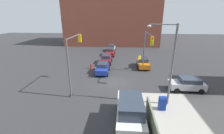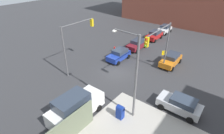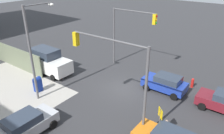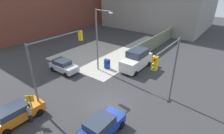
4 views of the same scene
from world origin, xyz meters
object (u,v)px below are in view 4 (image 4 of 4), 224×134
(coupe_orange, at_px, (16,113))
(hatchback_blue, at_px, (102,126))
(street_lamp_corner, at_px, (99,37))
(sedan_silver, at_px, (63,66))
(traffic_signal_se_corner, at_px, (168,65))
(pedestrian_crossing, at_px, (30,114))
(van_white_delivery, at_px, (137,60))
(mailbox_blue, at_px, (107,63))
(traffic_signal_nw_corner, at_px, (54,56))

(coupe_orange, bearing_deg, hatchback_blue, -64.08)
(street_lamp_corner, bearing_deg, sedan_silver, 132.18)
(traffic_signal_se_corner, relative_size, pedestrian_crossing, 4.18)
(street_lamp_corner, bearing_deg, van_white_delivery, -46.15)
(hatchback_blue, height_order, van_white_delivery, van_white_delivery)
(traffic_signal_se_corner, bearing_deg, hatchback_blue, 155.96)
(van_white_delivery, bearing_deg, traffic_signal_se_corner, -134.35)
(coupe_orange, bearing_deg, traffic_signal_se_corner, -45.96)
(traffic_signal_se_corner, height_order, street_lamp_corner, street_lamp_corner)
(mailbox_blue, bearing_deg, traffic_signal_nw_corner, -176.57)
(van_white_delivery, xyz_separation_m, pedestrian_crossing, (-14.46, 2.00, -0.48))
(street_lamp_corner, bearing_deg, hatchback_blue, -138.48)
(traffic_signal_nw_corner, bearing_deg, sedan_silver, 47.81)
(traffic_signal_se_corner, bearing_deg, van_white_delivery, 45.65)
(traffic_signal_se_corner, xyz_separation_m, hatchback_blue, (-5.68, 2.54, -3.78))
(traffic_signal_nw_corner, relative_size, pedestrian_crossing, 4.18)
(hatchback_blue, xyz_separation_m, pedestrian_crossing, (-2.62, 5.76, -0.04))
(hatchback_blue, relative_size, pedestrian_crossing, 2.53)
(mailbox_blue, relative_size, pedestrian_crossing, 0.92)
(traffic_signal_se_corner, height_order, mailbox_blue, traffic_signal_se_corner)
(traffic_signal_se_corner, relative_size, street_lamp_corner, 0.81)
(coupe_orange, relative_size, van_white_delivery, 0.79)
(hatchback_blue, distance_m, van_white_delivery, 12.43)
(street_lamp_corner, height_order, pedestrian_crossing, street_lamp_corner)
(traffic_signal_se_corner, xyz_separation_m, street_lamp_corner, (2.67, 9.93, 0.08))
(street_lamp_corner, xyz_separation_m, van_white_delivery, (3.49, -3.63, -3.42))
(hatchback_blue, bearing_deg, pedestrian_crossing, 114.43)
(sedan_silver, relative_size, hatchback_blue, 1.02)
(traffic_signal_se_corner, height_order, sedan_silver, traffic_signal_se_corner)
(sedan_silver, distance_m, van_white_delivery, 9.86)
(sedan_silver, bearing_deg, pedestrian_crossing, -146.12)
(traffic_signal_se_corner, bearing_deg, sedan_silver, 92.38)
(street_lamp_corner, xyz_separation_m, coupe_orange, (-11.62, -0.68, -3.86))
(hatchback_blue, distance_m, pedestrian_crossing, 6.33)
(traffic_signal_nw_corner, xyz_separation_m, traffic_signal_se_corner, (4.64, -9.00, -0.05))
(traffic_signal_nw_corner, height_order, pedestrian_crossing, traffic_signal_nw_corner)
(van_white_delivery, bearing_deg, coupe_orange, 168.94)
(coupe_orange, height_order, pedestrian_crossing, coupe_orange)
(mailbox_blue, height_order, hatchback_blue, hatchback_blue)
(traffic_signal_se_corner, distance_m, pedestrian_crossing, 12.34)
(traffic_signal_se_corner, relative_size, coupe_orange, 1.53)
(van_white_delivery, bearing_deg, mailbox_blue, 127.56)
(traffic_signal_nw_corner, distance_m, traffic_signal_se_corner, 10.12)
(street_lamp_corner, distance_m, mailbox_blue, 4.09)
(traffic_signal_se_corner, xyz_separation_m, sedan_silver, (-0.56, 13.50, -3.78))
(pedestrian_crossing, bearing_deg, hatchback_blue, -47.71)
(traffic_signal_nw_corner, relative_size, hatchback_blue, 1.65)
(street_lamp_corner, distance_m, sedan_silver, 6.17)
(traffic_signal_nw_corner, height_order, hatchback_blue, traffic_signal_nw_corner)
(traffic_signal_nw_corner, height_order, street_lamp_corner, street_lamp_corner)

